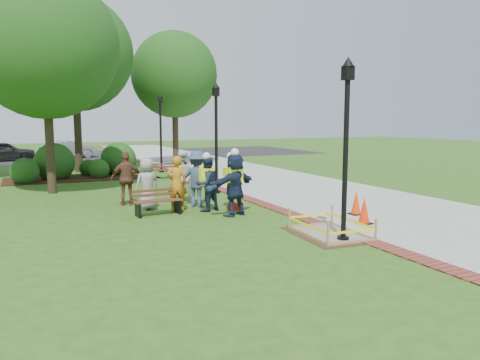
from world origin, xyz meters
name	(u,v)px	position (x,y,z in m)	size (l,w,h in m)	color
ground	(242,221)	(0.00, 0.00, 0.00)	(100.00, 100.00, 0.00)	#285116
sidewalk	(247,174)	(5.00, 10.00, 0.01)	(6.00, 60.00, 0.02)	#9E9E99
brick_edging	(188,178)	(1.75, 10.00, 0.01)	(0.50, 60.00, 0.03)	maroon
mulch_bed	(82,178)	(-3.00, 12.00, 0.02)	(7.00, 3.00, 0.05)	#381E0F
parking_lot	(100,155)	(0.00, 27.00, 0.00)	(36.00, 12.00, 0.01)	black
wet_concrete_pad	(330,226)	(1.31, -2.39, 0.23)	(1.84, 2.40, 0.55)	#47331E
bench_near	(158,207)	(-1.95, 1.77, 0.25)	(1.46, 0.57, 0.77)	brown
bench_far	(161,174)	(0.49, 10.27, 0.23)	(1.42, 0.79, 0.73)	#51321B
cone_front	(364,211)	(2.85, -1.82, 0.37)	(0.39, 0.39, 0.76)	black
cone_back	(356,203)	(3.46, -0.71, 0.35)	(0.37, 0.37, 0.73)	black
cone_far	(209,168)	(3.12, 10.69, 0.35)	(0.36, 0.36, 0.72)	black
toolbox	(236,206)	(0.51, 1.55, 0.11)	(0.44, 0.24, 0.22)	#AF120D
lamp_near	(346,136)	(1.25, -3.00, 2.48)	(0.28, 0.28, 4.26)	black
lamp_mid	(216,129)	(1.25, 5.00, 2.48)	(0.28, 0.28, 4.26)	black
lamp_far	(161,126)	(1.25, 13.00, 2.48)	(0.28, 0.28, 4.26)	black
tree_left	(45,46)	(-4.59, 7.64, 5.59)	(5.49, 5.49, 8.35)	#3D2D1E
tree_back	(74,53)	(-2.79, 15.03, 6.34)	(6.15, 6.15, 9.43)	#3D2D1E
tree_right	(174,75)	(3.35, 17.17, 5.64)	(5.40, 5.40, 8.35)	#3D2D1E
shrub_a	(25,184)	(-5.52, 11.11, 0.00)	(1.25, 1.25, 1.25)	#1A4112
shrub_b	(55,179)	(-4.21, 12.22, 0.00)	(1.89, 1.89, 1.89)	#1A4112
shrub_c	(99,178)	(-2.23, 11.73, 0.00)	(1.02, 1.02, 1.02)	#1A4112
shrub_d	(119,174)	(-1.06, 12.88, 0.00)	(1.82, 1.82, 1.82)	#1A4112
shrub_e	(89,176)	(-2.57, 13.03, 0.00)	(0.90, 0.90, 0.90)	#1A4112
casual_person_a	(147,184)	(-2.03, 2.72, 0.82)	(0.59, 0.45, 1.65)	#969696
casual_person_b	(177,184)	(-1.26, 2.09, 0.87)	(0.61, 0.46, 1.74)	#BC6F16
casual_person_c	(182,177)	(-0.62, 3.55, 0.90)	(0.67, 0.55, 1.81)	white
casual_person_d	(127,179)	(-2.44, 3.83, 0.90)	(0.61, 0.42, 1.79)	brown
casual_person_e	(197,179)	(-0.41, 2.60, 0.92)	(0.70, 0.67, 1.84)	#384863
hivis_worker_a	(235,183)	(0.12, 0.75, 0.99)	(0.69, 0.57, 2.01)	#1B1C47
hivis_worker_b	(230,180)	(0.50, 1.93, 0.90)	(0.59, 0.63, 1.81)	#18243F
hivis_worker_c	(207,182)	(-0.39, 1.75, 0.92)	(0.63, 0.51, 1.85)	#1B2F46
parked_car_a	(4,161)	(-6.77, 24.21, 0.00)	(4.58, 1.99, 1.49)	#2B2B2E
parked_car_b	(70,158)	(-2.43, 25.00, 0.00)	(4.35, 1.89, 1.42)	gray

